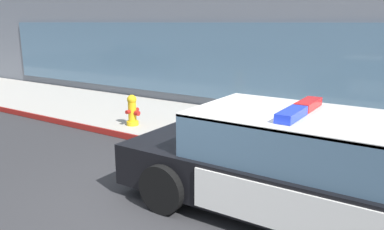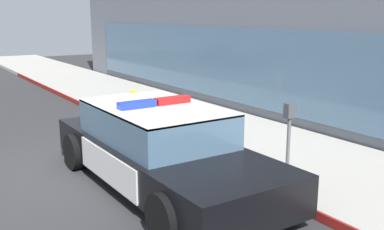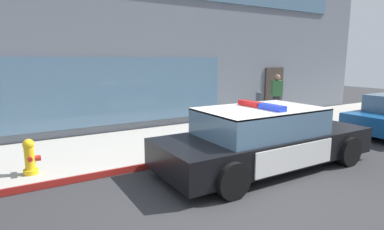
{
  "view_description": "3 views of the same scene",
  "coord_description": "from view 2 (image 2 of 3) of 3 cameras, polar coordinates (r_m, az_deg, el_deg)",
  "views": [
    {
      "loc": [
        2.94,
        -3.87,
        2.51
      ],
      "look_at": [
        -0.85,
        1.91,
        0.81
      ],
      "focal_mm": 35.49,
      "sensor_mm": 36.0,
      "label": 1
    },
    {
      "loc": [
        8.05,
        -2.75,
        2.88
      ],
      "look_at": [
        0.14,
        2.46,
        0.75
      ],
      "focal_mm": 41.9,
      "sensor_mm": 36.0,
      "label": 2
    },
    {
      "loc": [
        -3.18,
        -4.18,
        2.42
      ],
      "look_at": [
        0.35,
        1.78,
        1.18
      ],
      "focal_mm": 28.86,
      "sensor_mm": 36.0,
      "label": 3
    }
  ],
  "objects": [
    {
      "name": "ground",
      "position": [
        8.98,
        -13.81,
        -6.42
      ],
      "size": [
        48.0,
        48.0,
        0.0
      ],
      "primitive_type": "plane",
      "color": "#303033"
    },
    {
      "name": "police_cruiser",
      "position": [
        7.62,
        -4.12,
        -4.14
      ],
      "size": [
        5.15,
        2.12,
        1.49
      ],
      "rotation": [
        0.0,
        0.0,
        0.0
      ],
      "color": "black",
      "rests_on": "ground"
    },
    {
      "name": "sidewalk",
      "position": [
        10.68,
        5.07,
        -2.62
      ],
      "size": [
        48.0,
        3.32,
        0.15
      ],
      "primitive_type": "cube",
      "color": "#B2ADA3",
      "rests_on": "ground"
    },
    {
      "name": "fire_hydrant",
      "position": [
        12.45,
        -7.39,
        1.55
      ],
      "size": [
        0.34,
        0.39,
        0.73
      ],
      "color": "gold",
      "rests_on": "sidewalk"
    },
    {
      "name": "parking_meter",
      "position": [
        7.45,
        12.26,
        -1.61
      ],
      "size": [
        0.12,
        0.18,
        1.34
      ],
      "color": "slate",
      "rests_on": "sidewalk"
    },
    {
      "name": "curb_red_paint",
      "position": [
        9.76,
        -2.68,
        -4.05
      ],
      "size": [
        28.8,
        0.04,
        0.14
      ],
      "primitive_type": "cube",
      "color": "maroon",
      "rests_on": "ground"
    }
  ]
}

